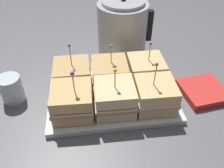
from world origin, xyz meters
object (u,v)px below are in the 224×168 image
Objects in this scene: sandwich_front_left at (72,102)px; napkin_stack at (203,91)px; serving_platter at (112,97)px; sandwich_back_left at (72,76)px; sandwich_front_center at (115,98)px; sandwich_back_right at (146,70)px; sandwich_front_right at (155,95)px; sandwich_back_center at (109,73)px; drinking_glass at (11,89)px; kettle_steel at (122,29)px.

sandwich_front_left is 0.43m from napkin_stack.
sandwich_front_left reaches higher than serving_platter.
sandwich_front_center is at bearing -44.25° from sandwich_back_left.
sandwich_back_right is (0.24, 0.12, -0.00)m from sandwich_front_left.
sandwich_front_right reaches higher than sandwich_back_center.
sandwich_back_center is at bearing -179.95° from sandwich_back_right.
napkin_stack is at bearing -13.52° from sandwich_back_center.
sandwich_front_center is 0.33m from drinking_glass.
sandwich_back_center is at bearing 3.48° from drinking_glass.
sandwich_front_left reaches higher than sandwich_front_center.
sandwich_front_center and sandwich_back_right have the same top height.
sandwich_front_center is 1.72× the size of drinking_glass.
sandwich_front_left is 1.01× the size of napkin_stack.
sandwich_front_right is (0.12, -0.06, 0.05)m from serving_platter.
sandwich_front_left is (-0.12, -0.06, 0.05)m from serving_platter.
sandwich_back_left is 0.67× the size of kettle_steel.
kettle_steel reaches higher than sandwich_back_left.
drinking_glass is (-0.32, 0.04, 0.03)m from serving_platter.
sandwich_front_left reaches higher than napkin_stack.
sandwich_front_right reaches higher than napkin_stack.
sandwich_back_left is 1.07× the size of sandwich_back_right.
sandwich_front_right is at bearing -27.14° from serving_platter.
sandwich_back_right is at bearing 89.52° from sandwich_front_right.
sandwich_front_right reaches higher than serving_platter.
sandwich_front_right is 1.00× the size of sandwich_back_left.
sandwich_back_right is at bearing 26.48° from serving_platter.
sandwich_back_left is at bearing -179.60° from sandwich_back_right.
sandwich_front_left is 0.97× the size of sandwich_back_left.
sandwich_front_left is 1.04× the size of sandwich_front_center.
sandwich_back_left reaches higher than sandwich_front_center.
kettle_steel reaches higher than sandwich_back_right.
sandwich_front_center is (0.00, -0.06, 0.05)m from serving_platter.
sandwich_front_right is 0.12m from sandwich_back_right.
kettle_steel is (-0.04, 0.34, 0.05)m from sandwich_front_right.
sandwich_front_left is 0.66× the size of kettle_steel.
sandwich_back_right is (0.24, 0.00, -0.00)m from sandwich_back_left.
serving_platter is 1.68× the size of kettle_steel.
kettle_steel is at bearing 70.35° from sandwich_back_center.
sandwich_back_left is 1.09× the size of sandwich_back_center.
sandwich_front_left is at bearing -27.88° from drinking_glass.
sandwich_front_left is 0.40m from kettle_steel.
sandwich_back_left is at bearing 170.45° from napkin_stack.
sandwich_back_left is at bearing 153.53° from sandwich_front_right.
sandwich_front_center is 1.02× the size of sandwich_back_center.
kettle_steel is (0.20, 0.34, 0.05)m from sandwich_front_left.
serving_platter is 0.15m from sandwich_front_right.
sandwich_front_right is 1.84× the size of drinking_glass.
kettle_steel reaches higher than sandwich_front_left.
serving_platter is 0.31m from kettle_steel.
serving_platter is 0.08m from sandwich_back_center.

